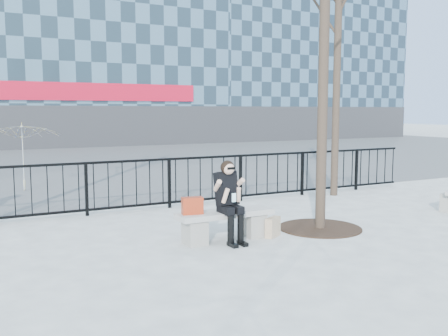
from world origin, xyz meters
name	(u,v)px	position (x,y,z in m)	size (l,w,h in m)	color
ground	(225,240)	(0.00, 0.00, 0.00)	(120.00, 120.00, 0.00)	gray
street_surface	(62,160)	(0.00, 15.00, 0.00)	(60.00, 23.00, 0.01)	#474747
railing	(161,184)	(0.00, 3.00, 0.55)	(14.00, 0.06, 1.10)	black
building_right	(288,8)	(20.00, 27.00, 10.30)	(16.20, 10.20, 20.60)	slate
tree_grate	(320,228)	(1.90, -0.10, 0.01)	(1.50, 1.50, 0.02)	black
bench_main	(225,222)	(0.00, 0.00, 0.30)	(1.65, 0.46, 0.49)	slate
seated_woman	(230,202)	(0.00, -0.16, 0.67)	(0.50, 0.64, 1.34)	black
handbag	(192,206)	(-0.58, 0.02, 0.63)	(0.33, 0.16, 0.27)	#9D2C13
shopping_bag	(273,227)	(0.82, -0.19, 0.17)	(0.35, 0.13, 0.33)	#D0B593
vendor_umbrella	(23,157)	(-2.38, 6.92, 0.91)	(1.99, 2.03, 1.83)	yellow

